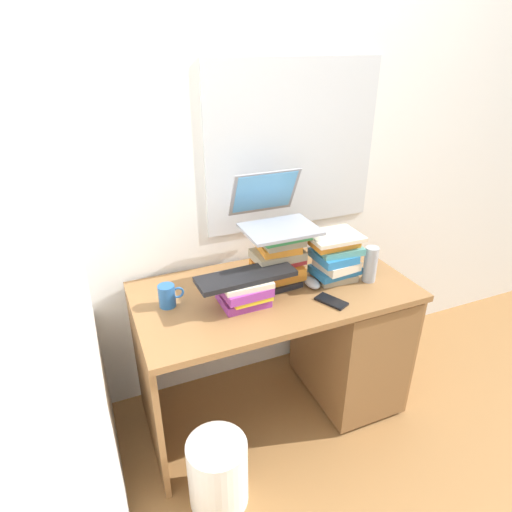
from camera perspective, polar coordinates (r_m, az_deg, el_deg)
ground_plane at (r=2.43m, az=2.09°, el=-19.09°), size 6.00×6.00×0.00m
wall_back at (r=2.08m, az=-1.65°, el=14.52°), size 6.00×0.06×2.60m
wall_left at (r=1.59m, az=-24.67°, el=8.28°), size 0.05×6.00×2.60m
desk at (r=2.27m, az=9.78°, el=-10.09°), size 1.25×0.66×0.72m
book_stack_tall at (r=1.97m, az=3.00°, el=-0.09°), size 0.24×0.20×0.26m
book_stack_keyboard_riser at (r=1.84m, az=-1.55°, el=-4.57°), size 0.21×0.20×0.12m
book_stack_side at (r=2.03m, az=10.35°, el=-0.11°), size 0.25×0.20×0.23m
laptop at (r=1.96m, az=2.31°, el=5.64°), size 0.32×0.35×0.23m
keyboard at (r=1.81m, az=-1.31°, el=-2.68°), size 0.43×0.16×0.02m
computer_mouse at (r=2.00m, az=7.38°, el=-3.51°), size 0.06×0.10×0.04m
mug at (r=1.87m, az=-11.56°, el=-5.14°), size 0.11×0.07×0.10m
water_bottle at (r=2.07m, az=14.81°, el=-1.05°), size 0.06×0.06×0.17m
cell_phone at (r=1.90m, az=9.88°, el=-5.87°), size 0.12×0.15×0.01m
wastebasket at (r=1.98m, az=-5.03°, el=-26.50°), size 0.25×0.25×0.32m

